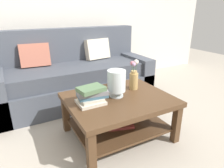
% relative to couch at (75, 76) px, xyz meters
% --- Properties ---
extents(ground_plane, '(10.00, 10.00, 0.00)m').
position_rel_couch_xyz_m(ground_plane, '(0.07, -0.90, -0.36)').
color(ground_plane, '#ADA393').
extents(back_wall, '(6.40, 0.12, 2.70)m').
position_rel_couch_xyz_m(back_wall, '(0.07, 0.75, 0.99)').
color(back_wall, beige).
rests_on(back_wall, ground).
extents(couch, '(2.28, 0.90, 1.06)m').
position_rel_couch_xyz_m(couch, '(0.00, 0.00, 0.00)').
color(couch, '#474C56').
rests_on(couch, ground).
extents(coffee_table, '(1.07, 0.86, 0.47)m').
position_rel_couch_xyz_m(coffee_table, '(0.10, -1.18, -0.03)').
color(coffee_table, '#4C331E').
rests_on(coffee_table, ground).
extents(book_stack_main, '(0.31, 0.24, 0.17)m').
position_rel_couch_xyz_m(book_stack_main, '(-0.20, -1.17, 0.19)').
color(book_stack_main, beige).
rests_on(book_stack_main, coffee_table).
extents(glass_hurricane_vase, '(0.19, 0.19, 0.28)m').
position_rel_couch_xyz_m(glass_hurricane_vase, '(0.09, -1.14, 0.27)').
color(glass_hurricane_vase, silver).
rests_on(glass_hurricane_vase, coffee_table).
extents(flower_pitcher, '(0.11, 0.10, 0.34)m').
position_rel_couch_xyz_m(flower_pitcher, '(0.37, -1.05, 0.24)').
color(flower_pitcher, tan).
rests_on(flower_pitcher, coffee_table).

